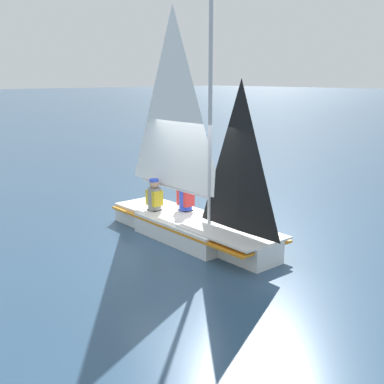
% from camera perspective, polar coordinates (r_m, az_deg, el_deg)
% --- Properties ---
extents(ground_plane, '(260.00, 260.00, 0.00)m').
position_cam_1_polar(ground_plane, '(10.53, 0.00, -5.48)').
color(ground_plane, '#2D4C6B').
extents(sailboat_main, '(4.60, 1.51, 5.01)m').
position_cam_1_polar(sailboat_main, '(10.35, -0.16, -1.63)').
color(sailboat_main, white).
rests_on(sailboat_main, ground_plane).
extents(sailor_helm, '(0.35, 0.31, 1.16)m').
position_cam_1_polar(sailor_helm, '(11.00, -0.77, -1.21)').
color(sailor_helm, black).
rests_on(sailor_helm, ground_plane).
extents(sailor_crew, '(0.35, 0.31, 1.16)m').
position_cam_1_polar(sailor_crew, '(11.07, -4.48, -1.16)').
color(sailor_crew, black).
rests_on(sailor_crew, ground_plane).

